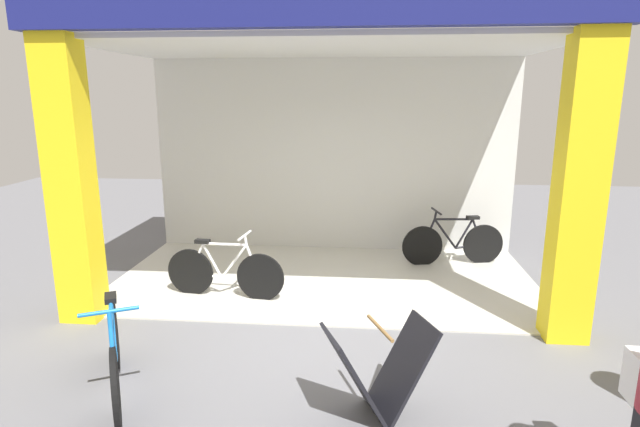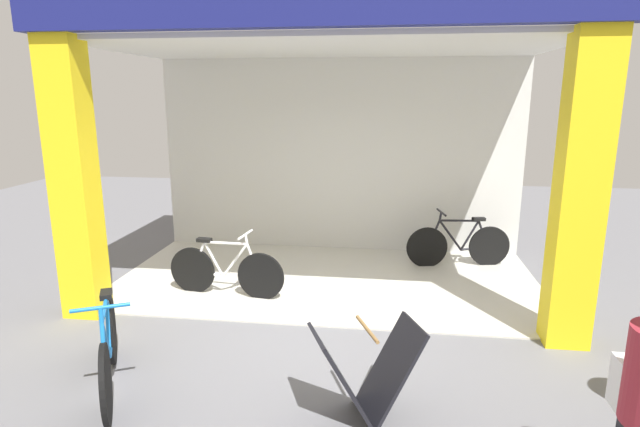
{
  "view_description": "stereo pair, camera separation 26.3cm",
  "coord_description": "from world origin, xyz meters",
  "px_view_note": "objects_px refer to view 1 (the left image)",
  "views": [
    {
      "loc": [
        0.57,
        -5.33,
        2.59
      ],
      "look_at": [
        0.0,
        0.78,
        1.15
      ],
      "focal_mm": 28.58,
      "sensor_mm": 36.0,
      "label": 1
    },
    {
      "loc": [
        0.83,
        -5.3,
        2.59
      ],
      "look_at": [
        0.0,
        0.78,
        1.15
      ],
      "focal_mm": 28.58,
      "sensor_mm": 36.0,
      "label": 2
    }
  ],
  "objects_px": {
    "sandwich_board_sign": "(379,372)",
    "bicycle_inside_1": "(224,272)",
    "bicycle_parked_0": "(115,354)",
    "bicycle_inside_0": "(453,243)"
  },
  "relations": [
    {
      "from": "bicycle_inside_0",
      "to": "bicycle_parked_0",
      "type": "xyz_separation_m",
      "value": [
        -3.52,
        -3.84,
        0.02
      ]
    },
    {
      "from": "bicycle_inside_0",
      "to": "bicycle_inside_1",
      "type": "xyz_separation_m",
      "value": [
        -3.16,
        -1.62,
        -0.0
      ]
    },
    {
      "from": "bicycle_inside_1",
      "to": "sandwich_board_sign",
      "type": "distance_m",
      "value": 3.04
    },
    {
      "from": "sandwich_board_sign",
      "to": "bicycle_inside_1",
      "type": "bearing_deg",
      "value": 129.56
    },
    {
      "from": "bicycle_inside_1",
      "to": "bicycle_parked_0",
      "type": "distance_m",
      "value": 2.25
    },
    {
      "from": "bicycle_parked_0",
      "to": "bicycle_inside_0",
      "type": "bearing_deg",
      "value": 47.44
    },
    {
      "from": "bicycle_inside_0",
      "to": "sandwich_board_sign",
      "type": "xyz_separation_m",
      "value": [
        -1.23,
        -3.96,
        0.05
      ]
    },
    {
      "from": "bicycle_inside_1",
      "to": "bicycle_parked_0",
      "type": "xyz_separation_m",
      "value": [
        -0.36,
        -2.22,
        0.02
      ]
    },
    {
      "from": "bicycle_inside_1",
      "to": "bicycle_parked_0",
      "type": "relative_size",
      "value": 1.05
    },
    {
      "from": "bicycle_parked_0",
      "to": "sandwich_board_sign",
      "type": "bearing_deg",
      "value": -3.16
    }
  ]
}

